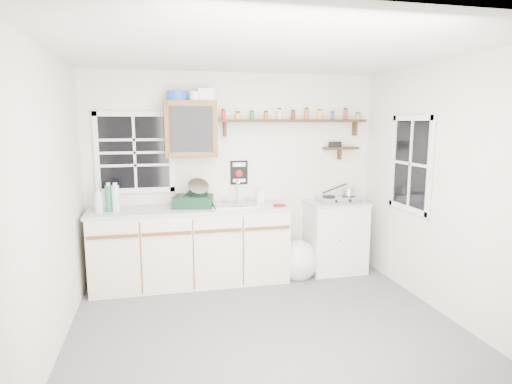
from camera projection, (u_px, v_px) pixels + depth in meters
room at (267, 196)px, 3.82m from camera, size 3.64×3.24×2.54m
main_cabinet at (191, 245)px, 5.07m from camera, size 2.31×0.63×0.92m
right_cabinet at (335, 236)px, 5.50m from camera, size 0.73×0.57×0.91m
sink at (236, 204)px, 5.11m from camera, size 0.52×0.44×0.29m
upper_cabinet at (191, 129)px, 4.99m from camera, size 0.60×0.32×0.65m
upper_cabinet_clutter at (189, 95)px, 4.93m from camera, size 0.54×0.24×0.14m
spice_shelf at (294, 120)px, 5.32m from camera, size 1.91×0.18×0.35m
secondary_shelf at (339, 148)px, 5.53m from camera, size 0.45×0.16×0.24m
warning_sign at (239, 173)px, 5.35m from camera, size 0.22×0.02×0.30m
window_back at (135, 153)px, 5.03m from camera, size 0.93×0.03×0.98m
window_right at (411, 164)px, 4.71m from camera, size 0.03×0.78×1.08m
water_bottles at (108, 199)px, 4.73m from camera, size 0.26×0.11×0.32m
dish_rack at (195, 198)px, 5.01m from camera, size 0.51×0.42×0.33m
soap_bottle at (261, 194)px, 5.29m from camera, size 0.11×0.12×0.21m
rag at (279, 205)px, 5.05m from camera, size 0.14×0.12×0.02m
hotplate at (339, 199)px, 5.40m from camera, size 0.54×0.31×0.08m
saucepan at (348, 192)px, 5.42m from camera, size 0.37×0.27×0.17m
trash_bag at (298, 260)px, 5.26m from camera, size 0.46×0.41×0.52m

